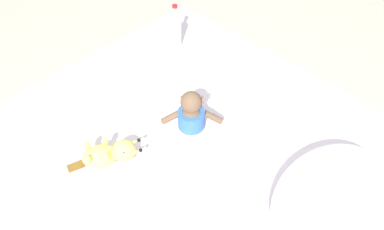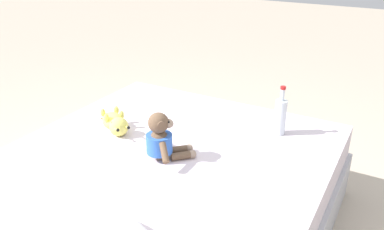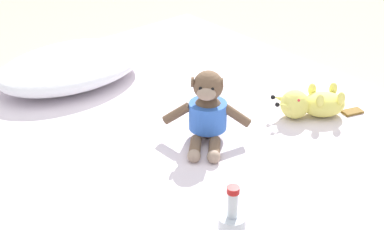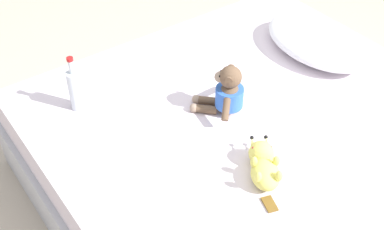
{
  "view_description": "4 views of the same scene",
  "coord_description": "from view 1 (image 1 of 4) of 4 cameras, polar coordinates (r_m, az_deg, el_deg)",
  "views": [
    {
      "loc": [
        0.81,
        0.72,
        1.77
      ],
      "look_at": [
        -0.0,
        -0.08,
        0.55
      ],
      "focal_mm": 34.67,
      "sensor_mm": 36.0,
      "label": 1
    },
    {
      "loc": [
        -0.93,
        1.26,
        1.41
      ],
      "look_at": [
        -0.03,
        -0.34,
        0.58
      ],
      "focal_mm": 37.17,
      "sensor_mm": 36.0,
      "label": 2
    },
    {
      "loc": [
        -1.18,
        -1.36,
        1.47
      ],
      "look_at": [
        0.0,
        0.0,
        0.5
      ],
      "focal_mm": 57.91,
      "sensor_mm": 36.0,
      "label": 3
    },
    {
      "loc": [
        1.28,
        -1.19,
        1.89
      ],
      "look_at": [
        0.05,
        -0.31,
        0.58
      ],
      "focal_mm": 47.16,
      "sensor_mm": 36.0,
      "label": 4
    }
  ],
  "objects": [
    {
      "name": "bed",
      "position": [
        1.88,
        1.59,
        -8.12
      ],
      "size": [
        1.52,
        1.83,
        0.45
      ],
      "color": "#B2B2B7",
      "rests_on": "ground_plane"
    },
    {
      "name": "plush_monkey",
      "position": [
        1.67,
        -0.0,
        0.19
      ],
      "size": [
        0.26,
        0.26,
        0.24
      ],
      "color": "brown",
      "rests_on": "bed"
    },
    {
      "name": "plush_yellow_creature",
      "position": [
        1.63,
        -12.49,
        -5.81
      ],
      "size": [
        0.3,
        0.22,
        0.1
      ],
      "color": "#EAE066",
      "rests_on": "bed"
    },
    {
      "name": "ground_plane",
      "position": [
        2.07,
        1.46,
        -11.64
      ],
      "size": [
        16.0,
        16.0,
        0.0
      ],
      "primitive_type": "plane",
      "color": "#B7A893"
    },
    {
      "name": "pillow",
      "position": [
        1.56,
        20.86,
        -11.52
      ],
      "size": [
        0.6,
        0.4,
        0.12
      ],
      "color": "white",
      "rests_on": "bed"
    },
    {
      "name": "glass_bottle",
      "position": [
        2.16,
        -2.52,
        12.8
      ],
      "size": [
        0.06,
        0.06,
        0.27
      ],
      "color": "silver",
      "rests_on": "bed"
    }
  ]
}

